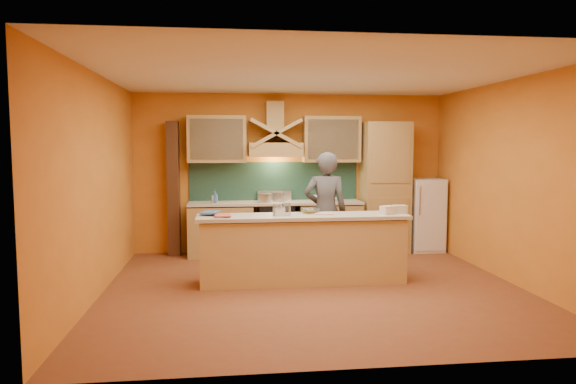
{
  "coord_description": "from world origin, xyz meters",
  "views": [
    {
      "loc": [
        -1.13,
        -6.61,
        1.9
      ],
      "look_at": [
        -0.24,
        0.9,
        1.21
      ],
      "focal_mm": 32.0,
      "sensor_mm": 36.0,
      "label": 1
    }
  ],
  "objects": [
    {
      "name": "pot_large",
      "position": [
        -0.49,
        2.11,
        0.98
      ],
      "size": [
        0.22,
        0.22,
        0.15
      ],
      "primitive_type": "cylinder",
      "rotation": [
        0.0,
        0.0,
        0.01
      ],
      "color": "silver",
      "rests_on": "stove"
    },
    {
      "name": "floor",
      "position": [
        0.0,
        0.0,
        0.0
      ],
      "size": [
        5.5,
        5.0,
        0.01
      ],
      "primitive_type": "cube",
      "color": "brown",
      "rests_on": "ground"
    },
    {
      "name": "range_hood",
      "position": [
        -0.3,
        2.25,
        1.82
      ],
      "size": [
        0.92,
        0.5,
        0.24
      ],
      "primitive_type": "cube",
      "color": "tan",
      "rests_on": "wall_back"
    },
    {
      "name": "book_upper",
      "position": [
        -1.48,
        0.47,
        0.98
      ],
      "size": [
        0.3,
        0.36,
        0.02
      ],
      "primitive_type": "imported",
      "rotation": [
        0.0,
        0.0,
        -0.22
      ],
      "color": "#3E5E89",
      "rests_on": "island_top"
    },
    {
      "name": "book_lower",
      "position": [
        -1.31,
        0.24,
        0.96
      ],
      "size": [
        0.23,
        0.3,
        0.03
      ],
      "primitive_type": "imported",
      "rotation": [
        0.0,
        0.0,
        0.04
      ],
      "color": "#BF5544",
      "rests_on": "island_top"
    },
    {
      "name": "ceiling",
      "position": [
        0.0,
        0.0,
        2.8
      ],
      "size": [
        5.5,
        5.0,
        0.01
      ],
      "primitive_type": "cube",
      "color": "white",
      "rests_on": "wall_back"
    },
    {
      "name": "upper_cabinet_left",
      "position": [
        -1.3,
        2.33,
        2.0
      ],
      "size": [
        1.0,
        0.35,
        0.8
      ],
      "primitive_type": "cube",
      "color": "tan",
      "rests_on": "wall_back"
    },
    {
      "name": "hood_chimney",
      "position": [
        -0.3,
        2.35,
        2.4
      ],
      "size": [
        0.3,
        0.3,
        0.5
      ],
      "primitive_type": "cube",
      "color": "tan",
      "rests_on": "wall_back"
    },
    {
      "name": "pantry_column",
      "position": [
        1.65,
        2.2,
        1.15
      ],
      "size": [
        0.8,
        0.6,
        2.3
      ],
      "primitive_type": "cube",
      "color": "tan",
      "rests_on": "floor"
    },
    {
      "name": "grocery_bag_a",
      "position": [
        1.07,
        0.23,
        1.0
      ],
      "size": [
        0.22,
        0.2,
        0.12
      ],
      "primitive_type": "cube",
      "rotation": [
        0.0,
        0.0,
        0.38
      ],
      "color": "beige",
      "rests_on": "island_top"
    },
    {
      "name": "dish_rack",
      "position": [
        0.51,
        2.17,
        0.97
      ],
      "size": [
        0.3,
        0.24,
        0.11
      ],
      "primitive_type": "cube",
      "rotation": [
        0.0,
        0.0,
        0.03
      ],
      "color": "silver",
      "rests_on": "counter_top"
    },
    {
      "name": "wall_left",
      "position": [
        -2.75,
        0.0,
        1.4
      ],
      "size": [
        0.02,
        5.0,
        2.8
      ],
      "primitive_type": "cube",
      "color": "orange",
      "rests_on": "floor"
    },
    {
      "name": "backsplash",
      "position": [
        -0.3,
        2.48,
        1.25
      ],
      "size": [
        3.0,
        0.03,
        0.7
      ],
      "primitive_type": "cube",
      "color": "#19372F",
      "rests_on": "wall_back"
    },
    {
      "name": "trim_column_left",
      "position": [
        -2.05,
        2.35,
        1.15
      ],
      "size": [
        0.2,
        0.3,
        2.3
      ],
      "primitive_type": "cube",
      "color": "#472816",
      "rests_on": "floor"
    },
    {
      "name": "soap_bottle_b",
      "position": [
        -1.34,
        2.13,
        1.03
      ],
      "size": [
        0.12,
        0.12,
        0.23
      ],
      "primitive_type": "imported",
      "rotation": [
        0.0,
        0.0,
        0.53
      ],
      "color": "#355A92",
      "rests_on": "counter_top"
    },
    {
      "name": "jar_small",
      "position": [
        -0.47,
        0.25,
        1.02
      ],
      "size": [
        0.11,
        0.11,
        0.16
      ],
      "primitive_type": "cylinder",
      "rotation": [
        0.0,
        0.0,
        -0.02
      ],
      "color": "silver",
      "rests_on": "island_top"
    },
    {
      "name": "base_cabinet_right",
      "position": [
        0.65,
        2.2,
        0.43
      ],
      "size": [
        1.1,
        0.6,
        0.86
      ],
      "primitive_type": "cube",
      "color": "tan",
      "rests_on": "floor"
    },
    {
      "name": "jar_large",
      "position": [
        -0.33,
        0.29,
        1.03
      ],
      "size": [
        0.13,
        0.13,
        0.16
      ],
      "primitive_type": "cylinder",
      "rotation": [
        0.0,
        0.0,
        0.07
      ],
      "color": "silver",
      "rests_on": "island_top"
    },
    {
      "name": "cloth",
      "position": [
        0.2,
        0.31,
        0.95
      ],
      "size": [
        0.3,
        0.25,
        0.02
      ],
      "primitive_type": "cube",
      "rotation": [
        0.0,
        0.0,
        -0.26
      ],
      "color": "#C4ACA2",
      "rests_on": "island_top"
    },
    {
      "name": "wall_front",
      "position": [
        0.0,
        -2.5,
        1.4
      ],
      "size": [
        5.5,
        0.02,
        2.8
      ],
      "primitive_type": "cube",
      "color": "orange",
      "rests_on": "floor"
    },
    {
      "name": "fridge",
      "position": [
        2.4,
        2.2,
        0.65
      ],
      "size": [
        0.58,
        0.6,
        1.3
      ],
      "primitive_type": "cube",
      "color": "white",
      "rests_on": "floor"
    },
    {
      "name": "pot_small",
      "position": [
        -0.24,
        2.27,
        0.98
      ],
      "size": [
        0.25,
        0.25,
        0.16
      ],
      "primitive_type": "cylinder",
      "rotation": [
        0.0,
        0.0,
        -0.28
      ],
      "color": "#AEADB4",
      "rests_on": "stove"
    },
    {
      "name": "stove",
      "position": [
        -0.3,
        2.2,
        0.45
      ],
      "size": [
        0.6,
        0.58,
        0.9
      ],
      "primitive_type": "cube",
      "color": "black",
      "rests_on": "floor"
    },
    {
      "name": "island_top",
      "position": [
        -0.1,
        0.3,
        0.92
      ],
      "size": [
        2.9,
        0.62,
        0.05
      ],
      "primitive_type": "cube",
      "color": "beige",
      "rests_on": "island_body"
    },
    {
      "name": "counter_top",
      "position": [
        -0.3,
        2.2,
        0.9
      ],
      "size": [
        3.0,
        0.62,
        0.04
      ],
      "primitive_type": "cube",
      "color": "beige",
      "rests_on": "base_cabinet_left"
    },
    {
      "name": "wall_right",
      "position": [
        2.75,
        0.0,
        1.4
      ],
      "size": [
        0.02,
        5.0,
        2.8
      ],
      "primitive_type": "cube",
      "color": "orange",
      "rests_on": "floor"
    },
    {
      "name": "wall_back",
      "position": [
        0.0,
        2.5,
        1.4
      ],
      "size": [
        5.5,
        0.02,
        2.8
      ],
      "primitive_type": "cube",
      "color": "orange",
      "rests_on": "floor"
    },
    {
      "name": "upper_cabinet_right",
      "position": [
        0.7,
        2.33,
        2.0
      ],
      "size": [
        1.0,
        0.35,
        0.8
      ],
      "primitive_type": "cube",
      "color": "tan",
      "rests_on": "wall_back"
    },
    {
      "name": "mixing_bowl",
      "position": [
        0.03,
        0.46,
        0.98
      ],
      "size": [
        0.31,
        0.31,
        0.06
      ],
      "primitive_type": "imported",
      "rotation": [
        0.0,
        0.0,
        0.32
      ],
      "color": "silver",
      "rests_on": "island_top"
    },
    {
      "name": "grocery_bag_b",
      "position": [
        1.28,
        0.32,
        1.0
      ],
      "size": [
        0.19,
        0.15,
        0.11
      ],
      "primitive_type": "cube",
      "rotation": [
        0.0,
        0.0,
        0.04
      ],
      "color": "beige",
      "rests_on": "island_top"
    },
    {
      "name": "island_body",
      "position": [
        -0.1,
        0.3,
        0.44
      ],
      "size": [
        2.8,
        0.55,
        0.88
      ],
      "primitive_type": "cube",
      "color": "tan",
      "rests_on": "floor"
    },
    {
      "name": "soap_bottle_a",
      "position": [
        -1.35,
        2.15,
        1.02
      ],
      "size": [
        0.11,
        0.11,
        0.19
      ],
      "primitive_type": "imported",
      "rotation": [
        0.0,
        0.0,
        0.32
      ],
      "color": "beige",
      "rests_on": "counter_top"
    },
    {
      "name": "person",
      "position": [
        0.35,
        1.0,
        0.9
      ],
      "size": [
        0.7,
        0.5,
        1.8
      ],
      "primitive_type": "imported",
      "rotation": [
        0.0,
        0.0,
        3.04
      ],
      "color": "#4C4C51",
      "rests_on": "floor"
    },
    {
      "name": "base_cabinet_left",
      "position": [
        -1.25,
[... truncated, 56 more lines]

